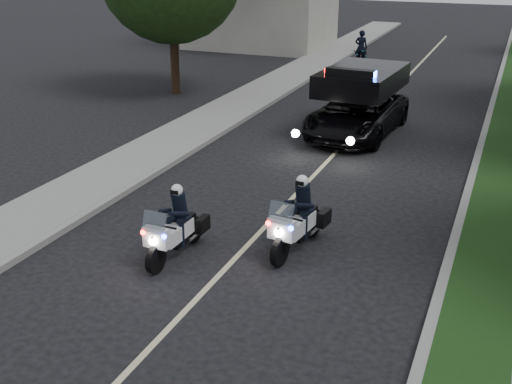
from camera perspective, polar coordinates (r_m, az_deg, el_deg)
ground at (r=13.15m, az=-1.88°, el=-5.98°), size 120.00×120.00×0.00m
curb_right at (r=21.46m, az=19.61°, el=4.13°), size 0.20×60.00×0.15m
grass_verge at (r=21.45m, az=21.47°, el=3.87°), size 1.20×60.00×0.16m
curb_left at (r=23.24m, az=-0.97°, el=6.69°), size 0.20×60.00×0.15m
sidewalk_left at (r=23.69m, az=-3.43°, el=6.95°), size 2.00×60.00×0.16m
lane_marking at (r=22.01m, az=8.92°, el=5.37°), size 0.12×50.00×0.01m
police_moto_left at (r=13.35m, az=-7.13°, el=-5.71°), size 0.69×1.85×1.55m
police_moto_right at (r=13.54m, az=3.75°, el=-5.15°), size 0.91×2.00×1.64m
police_suv at (r=21.74m, az=8.97°, el=5.15°), size 2.76×5.38×2.54m
bicycle at (r=33.32m, az=9.32°, el=10.91°), size 0.81×1.96×1.00m
cyclist at (r=33.32m, az=9.32°, el=10.91°), size 0.66×0.48×1.72m
tree_left_near at (r=27.57m, az=-7.18°, el=8.78°), size 6.91×6.91×9.73m
tree_left_far at (r=38.98m, az=1.01°, el=12.74°), size 9.37×9.37×12.82m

